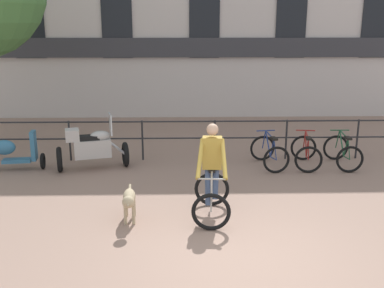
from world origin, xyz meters
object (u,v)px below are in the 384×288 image
object	(u,v)px
parked_bicycle_mid_left	(306,152)
parked_scooter	(14,152)
cyclist_with_bike	(212,175)
parked_motorcycle	(92,147)
parked_bicycle_mid_right	(343,152)
dog	(129,200)
parked_bicycle_near_lamp	(269,153)

from	to	relation	value
parked_bicycle_mid_left	parked_scooter	bearing A→B (deg)	9.52
cyclist_with_bike	parked_motorcycle	size ratio (longest dim) A/B	0.94
parked_motorcycle	parked_bicycle_mid_left	xyz separation A→B (m)	(5.27, 0.08, -0.20)
parked_motorcycle	parked_bicycle_mid_left	world-z (taller)	parked_motorcycle
parked_bicycle_mid_right	dog	bearing A→B (deg)	33.46
dog	parked_scooter	xyz separation A→B (m)	(-3.10, 3.06, 0.02)
parked_motorcycle	parked_bicycle_mid_left	bearing A→B (deg)	-103.78
parked_motorcycle	parked_bicycle_near_lamp	world-z (taller)	parked_motorcycle
parked_bicycle_near_lamp	parked_bicycle_mid_right	world-z (taller)	same
dog	cyclist_with_bike	bearing A→B (deg)	8.04
parked_bicycle_mid_left	parked_bicycle_mid_right	xyz separation A→B (m)	(0.92, -0.00, -0.00)
dog	parked_motorcycle	world-z (taller)	parked_motorcycle
dog	parked_scooter	bearing A→B (deg)	131.20
parked_bicycle_near_lamp	parked_scooter	size ratio (longest dim) A/B	0.90
parked_motorcycle	parked_bicycle_mid_right	xyz separation A→B (m)	(6.19, 0.08, -0.20)
parked_motorcycle	dog	bearing A→B (deg)	-172.92
parked_bicycle_mid_left	parked_scooter	xyz separation A→B (m)	(-7.13, -0.11, 0.10)
cyclist_with_bike	parked_bicycle_near_lamp	xyz separation A→B (m)	(1.63, 2.85, -0.41)
cyclist_with_bike	parked_bicycle_near_lamp	world-z (taller)	cyclist_with_bike
parked_bicycle_mid_right	parked_scooter	xyz separation A→B (m)	(-8.05, -0.11, 0.10)
dog	parked_bicycle_near_lamp	xyz separation A→B (m)	(3.12, 3.17, -0.08)
dog	parked_bicycle_near_lamp	size ratio (longest dim) A/B	0.83
cyclist_with_bike	parked_scooter	size ratio (longest dim) A/B	1.29
parked_motorcycle	parked_bicycle_near_lamp	size ratio (longest dim) A/B	1.51
parked_bicycle_near_lamp	parked_bicycle_mid_right	xyz separation A→B (m)	(1.84, -0.00, 0.00)
parked_bicycle_near_lamp	parked_bicycle_mid_left	world-z (taller)	same
parked_motorcycle	parked_scooter	xyz separation A→B (m)	(-1.86, -0.03, -0.10)
parked_scooter	dog	bearing A→B (deg)	-141.10
parked_bicycle_mid_left	parked_bicycle_mid_right	world-z (taller)	same
parked_motorcycle	parked_scooter	size ratio (longest dim) A/B	1.37
dog	parked_bicycle_mid_left	distance (m)	5.13
parked_bicycle_near_lamp	parked_bicycle_mid_left	size ratio (longest dim) A/B	1.00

